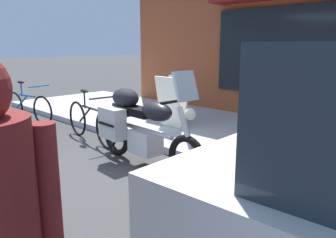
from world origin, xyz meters
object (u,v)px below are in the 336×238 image
object	(u,v)px
touring_motorcycle	(140,125)
second_bicycle_by_cafe	(28,107)
parked_bicycle	(90,122)
sandwich_board_sign	(172,102)

from	to	relation	value
touring_motorcycle	second_bicycle_by_cafe	world-z (taller)	touring_motorcycle
touring_motorcycle	second_bicycle_by_cafe	size ratio (longest dim) A/B	1.28
parked_bicycle	touring_motorcycle	bearing A→B (deg)	-7.38
touring_motorcycle	second_bicycle_by_cafe	distance (m)	3.84
touring_motorcycle	sandwich_board_sign	world-z (taller)	touring_motorcycle
touring_motorcycle	parked_bicycle	size ratio (longest dim) A/B	1.26
parked_bicycle	second_bicycle_by_cafe	distance (m)	2.28
parked_bicycle	sandwich_board_sign	bearing A→B (deg)	67.30
touring_motorcycle	second_bicycle_by_cafe	bearing A→B (deg)	178.84
touring_motorcycle	sandwich_board_sign	distance (m)	1.90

